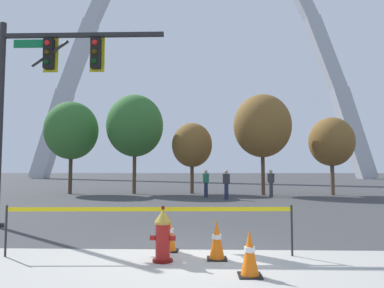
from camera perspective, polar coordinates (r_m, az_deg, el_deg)
ground_plane at (r=7.05m, az=0.10°, el=-17.68°), size 240.00×240.00×0.00m
fire_hydrant at (r=6.45m, az=-4.80°, el=-14.71°), size 0.46×0.48×0.99m
caution_tape_barrier at (r=6.80m, az=-6.98°, el=-12.41°), size 5.45×0.25×0.97m
traffic_cone_by_hydrant at (r=6.61m, az=4.10°, el=-15.41°), size 0.36×0.36×0.73m
traffic_cone_mid_sidewalk at (r=5.70m, az=9.44°, el=-17.23°), size 0.36×0.36×0.73m
traffic_cone_curb_edge at (r=7.23m, az=-3.74°, el=-14.43°), size 0.36×0.36×0.73m
traffic_signal_gantry at (r=11.27m, az=-23.77°, el=8.64°), size 5.02×0.44×6.00m
monument_arch at (r=60.92m, az=1.42°, el=16.18°), size 56.37×2.47×51.77m
tree_far_left at (r=24.39m, az=-19.17°, el=2.09°), size 3.49×3.49×6.10m
tree_left_mid at (r=23.43m, az=-9.35°, el=2.96°), size 3.75×3.75×6.57m
tree_center_left at (r=23.32m, az=0.00°, el=-0.18°), size 2.70×2.70×4.73m
tree_center_right at (r=22.52m, az=11.46°, el=2.93°), size 3.64×3.64×6.38m
tree_right_mid at (r=23.60m, az=21.91°, el=0.34°), size 2.80×2.80×4.89m
pedestrian_walking_left at (r=20.90m, az=12.83°, el=-6.26°), size 0.38×0.38×1.59m
pedestrian_standing_center at (r=18.95m, az=5.66°, el=-6.58°), size 0.39×0.32×1.59m
pedestrian_walking_right at (r=20.29m, az=2.30°, el=-6.42°), size 0.35×0.39×1.59m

